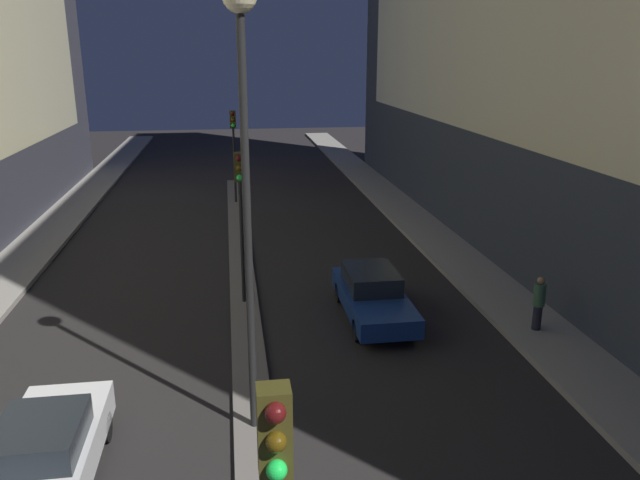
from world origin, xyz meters
The scene contains 7 objects.
median_strip centered at (0.00, 19.14, 0.06)m, with size 0.91×36.28×0.12m.
traffic_light_mid centered at (0.00, 16.95, 3.69)m, with size 0.32×0.42×4.88m.
traffic_light_far centered at (0.00, 31.19, 3.69)m, with size 0.32×0.42×4.88m.
street_lamp centered at (0.00, 9.84, 6.82)m, with size 0.63×0.63×9.09m.
car_left_lane centered at (-3.92, 8.57, 0.77)m, with size 1.75×4.13×1.52m.
car_right_lane centered at (3.92, 15.42, 0.74)m, with size 1.80×4.76×1.47m.
pedestrian_on_right_sidewalk centered at (8.36, 13.46, 1.03)m, with size 0.34×0.34×1.62m.
Camera 1 is at (-0.32, -2.10, 7.92)m, focal length 35.00 mm.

